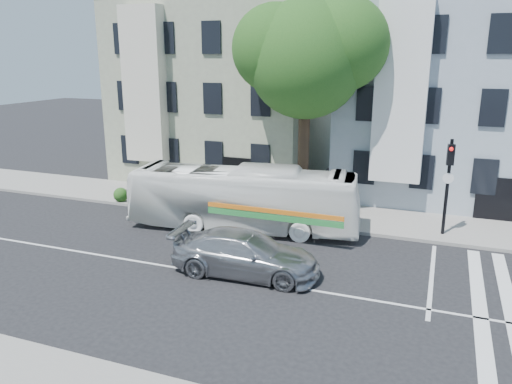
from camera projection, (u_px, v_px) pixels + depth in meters
The scene contains 9 objects.
ground at pixel (238, 278), 17.84m from camera, with size 120.00×120.00×0.00m, color black.
sidewalk_far at pixel (299, 212), 25.04m from camera, with size 80.00×4.00×0.15m, color gray.
building_left at pixel (227, 90), 32.29m from camera, with size 12.00×10.00×11.00m, color gray.
building_right at pixel (459, 96), 27.52m from camera, with size 12.00×10.00×11.00m, color #8E9FA9.
street_tree at pixel (308, 52), 23.62m from camera, with size 7.30×5.90×11.10m.
bus at pixel (243, 198), 22.52m from camera, with size 10.44×2.44×2.91m, color white.
sedan at pixel (245, 253), 18.01m from camera, with size 5.41×2.20×1.57m, color #A7A8AE.
hedge at pixel (192, 203), 25.15m from camera, with size 8.50×0.84×0.70m, color #30611F, non-canonical shape.
traffic_signal at pixel (448, 175), 21.04m from camera, with size 0.45×0.53×4.33m.
Camera 1 is at (6.41, -15.09, 7.72)m, focal length 35.00 mm.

